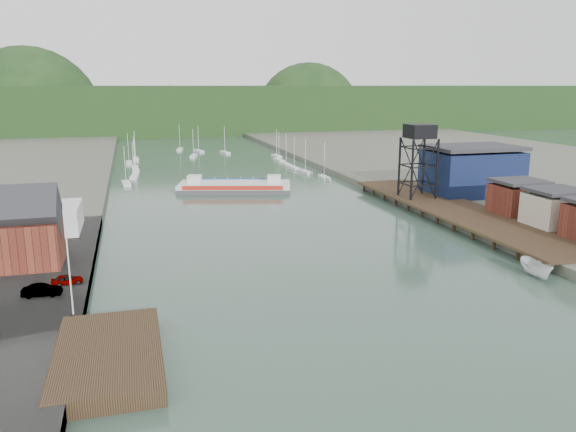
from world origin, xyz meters
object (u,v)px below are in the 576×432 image
harbor_building (15,236)px  chain_ferry (235,186)px  lift_tower (420,136)px  motorboat (536,269)px  car_west_a (67,280)px

harbor_building → chain_ferry: (41.21, 57.23, -4.92)m
lift_tower → chain_ferry: (-35.79, 29.23, -14.48)m
harbor_building → lift_tower: size_ratio=0.76×
lift_tower → harbor_building: bearing=-160.0°
lift_tower → motorboat: (-6.81, -47.65, -14.40)m
chain_ferry → motorboat: size_ratio=4.66×
harbor_building → chain_ferry: 70.70m
harbor_building → car_west_a: 12.73m
car_west_a → lift_tower: bearing=-73.0°
harbor_building → motorboat: bearing=-15.6°
lift_tower → chain_ferry: size_ratio=0.53×
motorboat → lift_tower: bearing=86.7°
harbor_building → chain_ferry: bearing=54.2°
lift_tower → motorboat: lift_tower is taller
harbor_building → motorboat: size_ratio=1.89×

